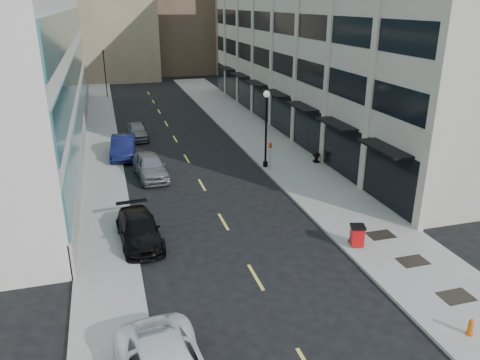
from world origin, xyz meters
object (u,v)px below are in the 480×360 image
trash_bin (357,235)px  car_blue_sedan (123,147)px  sign_post (270,152)px  urn_planter (316,156)px  traffic_signal (103,53)px  car_black_pickup (139,230)px  lamppost (266,122)px  car_silver_sedan (150,166)px  car_grey_sedan (137,131)px  fire_hydrant (471,327)px

trash_bin → car_blue_sedan: bearing=135.6°
sign_post → urn_planter: sign_post is taller
traffic_signal → car_black_pickup: traffic_signal is taller
lamppost → car_blue_sedan: bearing=149.8°
car_blue_sedan → sign_post: 12.25m
car_blue_sedan → trash_bin: bearing=-54.6°
car_silver_sedan → sign_post: bearing=-15.0°
lamppost → sign_post: (-0.00, -1.01, -1.97)m
urn_planter → sign_post: bearing=-167.5°
car_black_pickup → car_grey_sedan: (1.53, 20.15, 0.02)m
car_grey_sedan → trash_bin: car_grey_sedan is taller
car_silver_sedan → lamppost: (8.50, -0.45, 2.74)m
fire_hydrant → urn_planter: urn_planter is taller
car_silver_sedan → car_grey_sedan: bearing=85.1°
car_grey_sedan → urn_planter: 16.88m
traffic_signal → urn_planter: bearing=-65.0°
traffic_signal → car_black_pickup: 41.45m
car_silver_sedan → fire_hydrant: (9.60, -20.60, -0.37)m
fire_hydrant → trash_bin: trash_bin is taller
trash_bin → sign_post: 11.89m
traffic_signal → trash_bin: 46.51m
car_silver_sedan → trash_bin: (8.96, -13.30, -0.09)m
car_silver_sedan → fire_hydrant: size_ratio=7.20×
car_black_pickup → traffic_signal: bearing=86.8°
urn_planter → car_grey_sedan: bearing=138.9°
traffic_signal → car_blue_sedan: bearing=-88.5°
car_black_pickup → trash_bin: size_ratio=4.42×
urn_planter → trash_bin: bearing=-106.1°
fire_hydrant → trash_bin: size_ratio=0.62×
lamppost → sign_post: lamppost is taller
car_black_pickup → car_silver_sedan: car_silver_sedan is taller
car_grey_sedan → trash_bin: size_ratio=3.89×
car_blue_sedan → car_grey_sedan: car_blue_sedan is taller
fire_hydrant → sign_post: (-1.10, 19.14, 1.14)m
sign_post → fire_hydrant: bearing=-100.7°
lamppost → sign_post: 2.21m
sign_post → urn_planter: bearing=-1.5°
car_blue_sedan → fire_hydrant: car_blue_sedan is taller
traffic_signal → fire_hydrant: (11.90, -52.15, -5.23)m
lamppost → traffic_signal: bearing=108.6°
urn_planter → lamppost: bearing=178.7°
trash_bin → lamppost: size_ratio=0.19×
lamppost → urn_planter: size_ratio=7.43×
trash_bin → sign_post: size_ratio=0.50×
car_black_pickup → fire_hydrant: (11.20, -11.01, -0.24)m
car_grey_sedan → sign_post: 14.79m
traffic_signal → sign_post: traffic_signal is taller
sign_post → urn_planter: size_ratio=2.89×
car_grey_sedan → fire_hydrant: size_ratio=6.32×
traffic_signal → trash_bin: traffic_signal is taller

